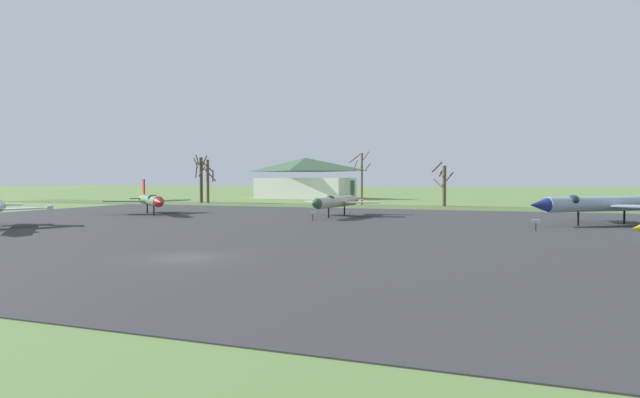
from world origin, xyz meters
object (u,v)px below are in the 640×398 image
Objects in this scene: jet_fighter_front_left at (336,201)px; jet_fighter_front_right at (151,200)px; jet_fighter_rear_left at (600,203)px; visitor_building at (305,178)px; info_placard_rear_left at (536,224)px; info_placard_front_left at (313,215)px.

jet_fighter_front_right is (-22.78, -3.70, -0.00)m from jet_fighter_front_left.
jet_fighter_rear_left reaches higher than jet_fighter_front_right.
jet_fighter_front_left is at bearing -65.35° from visitor_building.
jet_fighter_front_right is at bearing 171.94° from info_placard_rear_left.
jet_fighter_front_right is at bearing -177.96° from jet_fighter_rear_left.
jet_fighter_rear_left is 76.96m from visitor_building.
jet_fighter_rear_left reaches higher than jet_fighter_front_left.
jet_fighter_front_left is at bearing 9.23° from jet_fighter_front_right.
info_placard_front_left is 1.01× the size of info_placard_rear_left.
visitor_building is (-45.87, 64.76, 4.02)m from info_placard_rear_left.
jet_fighter_rear_left is 0.58× the size of visitor_building.
info_placard_front_left is at bearing -68.04° from visitor_building.
info_placard_rear_left is at bearing -54.69° from visitor_building.
jet_fighter_front_left reaches higher than info_placard_rear_left.
jet_fighter_front_right is at bearing 173.52° from info_placard_front_left.
visitor_building is at bearing 125.31° from info_placard_rear_left.
jet_fighter_rear_left is at bearing -47.66° from visitor_building.
info_placard_front_left is 66.04m from visitor_building.
jet_fighter_rear_left is (49.40, 1.76, 0.27)m from jet_fighter_front_right.
info_placard_rear_left is at bearing -126.88° from jet_fighter_rear_left.
jet_fighter_front_right is 58.73m from visitor_building.
jet_fighter_front_left is 23.08m from jet_fighter_front_right.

